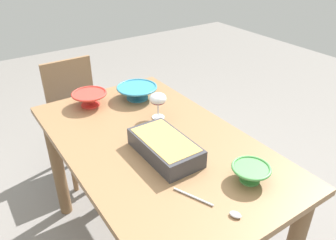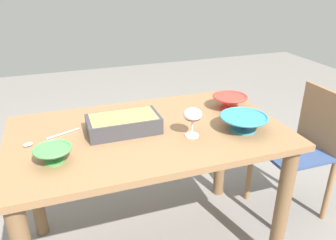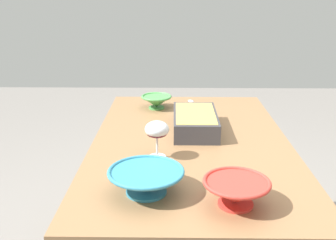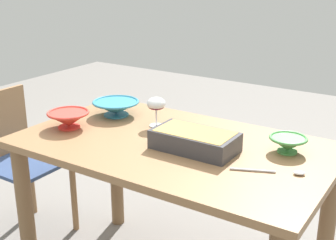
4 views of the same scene
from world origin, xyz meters
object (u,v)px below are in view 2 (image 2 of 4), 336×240
object	(u,v)px
mixing_bowl	(243,122)
serving_bowl	(53,154)
casserole_dish	(124,123)
dining_table	(149,154)
chair	(302,147)
serving_spoon	(42,140)
wine_glass	(193,116)
small_bowl	(230,101)

from	to	relation	value
mixing_bowl	serving_bowl	world-z (taller)	mixing_bowl
casserole_dish	dining_table	bearing A→B (deg)	169.29
casserole_dish	mixing_bowl	bearing A→B (deg)	162.45
dining_table	chair	size ratio (longest dim) A/B	1.61
dining_table	serving_spoon	xyz separation A→B (m)	(0.51, -0.05, 0.15)
wine_glass	dining_table	bearing A→B (deg)	-36.39
dining_table	mixing_bowl	xyz separation A→B (m)	(-0.45, 0.16, 0.18)
wine_glass	serving_bowl	world-z (taller)	wine_glass
casserole_dish	serving_spoon	size ratio (longest dim) A/B	1.33
serving_spoon	serving_bowl	bearing A→B (deg)	103.70
chair	casserole_dish	world-z (taller)	casserole_dish
dining_table	small_bowl	bearing A→B (deg)	-167.90
chair	wine_glass	size ratio (longest dim) A/B	5.84
mixing_bowl	serving_spoon	xyz separation A→B (m)	(0.95, -0.20, -0.04)
small_bowl	mixing_bowl	bearing A→B (deg)	75.20
chair	mixing_bowl	bearing A→B (deg)	17.98
chair	serving_spoon	xyz separation A→B (m)	(1.54, -0.01, 0.32)
casserole_dish	mixing_bowl	xyz separation A→B (m)	(-0.57, 0.18, -0.00)
serving_spoon	dining_table	bearing A→B (deg)	174.81
casserole_dish	serving_bowl	bearing A→B (deg)	28.85
mixing_bowl	serving_spoon	distance (m)	0.97
chair	casserole_dish	bearing A→B (deg)	0.58
chair	serving_bowl	size ratio (longest dim) A/B	5.35
mixing_bowl	serving_spoon	world-z (taller)	mixing_bowl
serving_bowl	serving_spoon	world-z (taller)	serving_bowl
serving_bowl	serving_spoon	size ratio (longest dim) A/B	0.60
mixing_bowl	small_bowl	xyz separation A→B (m)	(-0.07, -0.27, 0.00)
dining_table	small_bowl	size ratio (longest dim) A/B	6.88
wine_glass	mixing_bowl	distance (m)	0.27
chair	small_bowl	xyz separation A→B (m)	(0.52, -0.08, 0.35)
mixing_bowl	wine_glass	bearing A→B (deg)	-5.00
wine_glass	serving_bowl	bearing A→B (deg)	2.65
dining_table	wine_glass	xyz separation A→B (m)	(-0.18, 0.13, 0.25)
chair	mixing_bowl	xyz separation A→B (m)	(0.59, 0.19, 0.35)
casserole_dish	small_bowl	bearing A→B (deg)	-172.09
dining_table	wine_glass	bearing A→B (deg)	143.61
dining_table	mixing_bowl	world-z (taller)	mixing_bowl
chair	dining_table	bearing A→B (deg)	1.89
serving_bowl	serving_spoon	distance (m)	0.22
chair	mixing_bowl	distance (m)	0.71
dining_table	serving_spoon	bearing A→B (deg)	-5.19
wine_glass	serving_bowl	size ratio (longest dim) A/B	0.92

